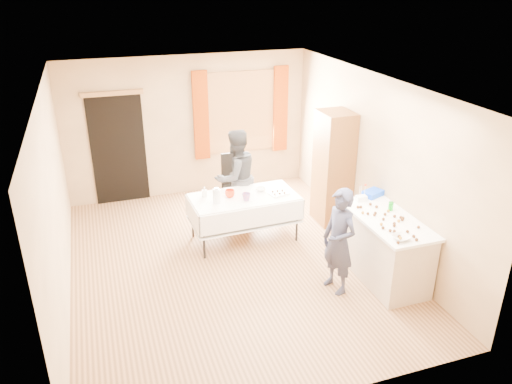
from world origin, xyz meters
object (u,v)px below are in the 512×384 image
object	(u,v)px
counter	(384,247)
woman	(236,177)
chair	(237,197)
cabinet	(333,168)
party_table	(244,214)
girl	(339,241)

from	to	relation	value
counter	woman	world-z (taller)	woman
counter	chair	xyz separation A→B (m)	(-1.35, 2.54, -0.13)
cabinet	chair	bearing A→B (deg)	152.61
party_table	chair	bearing A→B (deg)	78.75
counter	party_table	world-z (taller)	counter
girl	cabinet	bearing A→B (deg)	140.98
counter	chair	size ratio (longest dim) A/B	1.40
cabinet	party_table	xyz separation A→B (m)	(-1.60, -0.17, -0.51)
woman	cabinet	bearing A→B (deg)	143.96
party_table	chair	distance (m)	0.94
counter	woman	bearing A→B (deg)	122.54
girl	woman	distance (m)	2.44
chair	girl	distance (m)	2.72
party_table	girl	distance (m)	1.88
cabinet	counter	size ratio (longest dim) A/B	1.27
party_table	woman	world-z (taller)	woman
counter	woman	distance (m)	2.70
chair	cabinet	bearing A→B (deg)	-24.24
chair	party_table	bearing A→B (deg)	-95.92
party_table	woman	size ratio (longest dim) A/B	1.05
cabinet	chair	size ratio (longest dim) A/B	1.77
woman	party_table	bearing A→B (deg)	65.46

